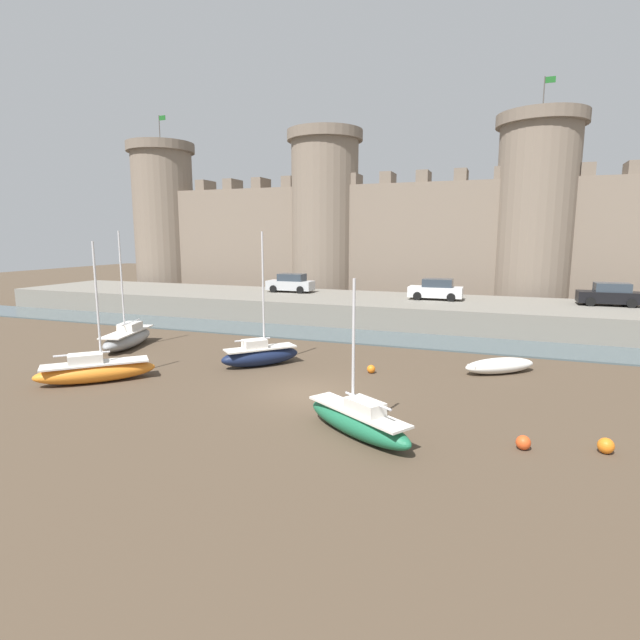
{
  "coord_description": "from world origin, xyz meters",
  "views": [
    {
      "loc": [
        7.73,
        -19.14,
        6.68
      ],
      "look_at": [
        -0.91,
        4.03,
        2.5
      ],
      "focal_mm": 28.0,
      "sensor_mm": 36.0,
      "label": 1
    }
  ],
  "objects": [
    {
      "name": "sailboat_midflat_left",
      "position": [
        -13.51,
        4.49,
        0.6
      ],
      "size": [
        2.75,
        5.35,
        6.97
      ],
      "color": "gray",
      "rests_on": "ground"
    },
    {
      "name": "ground_plane",
      "position": [
        0.0,
        0.0,
        0.0
      ],
      "size": [
        160.0,
        160.0,
        0.0
      ],
      "primitive_type": "plane",
      "color": "#4C3D2D"
    },
    {
      "name": "mooring_buoy_off_centre",
      "position": [
        10.95,
        -2.34,
        0.25
      ],
      "size": [
        0.49,
        0.49,
        0.49
      ],
      "primitive_type": "sphere",
      "color": "orange",
      "rests_on": "ground"
    },
    {
      "name": "mooring_buoy_near_channel",
      "position": [
        1.78,
        4.04,
        0.21
      ],
      "size": [
        0.41,
        0.41,
        0.41
      ],
      "primitive_type": "sphere",
      "color": "orange",
      "rests_on": "ground"
    },
    {
      "name": "castle",
      "position": [
        -0.0,
        29.45,
        7.54
      ],
      "size": [
        66.65,
        7.5,
        19.93
      ],
      "color": "#7A6B5B",
      "rests_on": "ground"
    },
    {
      "name": "car_quay_east",
      "position": [
        -10.07,
        21.2,
        2.54
      ],
      "size": [
        4.13,
        1.94,
        1.62
      ],
      "color": "#B2B5B7",
      "rests_on": "quay_road"
    },
    {
      "name": "quay_road",
      "position": [
        0.0,
        19.58,
        0.88
      ],
      "size": [
        71.14,
        10.0,
        1.76
      ],
      "primitive_type": "cube",
      "color": "slate",
      "rests_on": "ground"
    },
    {
      "name": "mooring_buoy_mid_mud",
      "position": [
        8.56,
        -2.94,
        0.23
      ],
      "size": [
        0.46,
        0.46,
        0.46
      ],
      "primitive_type": "sphere",
      "color": "#E04C1E",
      "rests_on": "ground"
    },
    {
      "name": "sailboat_foreground_centre",
      "position": [
        -9.77,
        -1.89,
        0.57
      ],
      "size": [
        4.64,
        4.59,
        6.45
      ],
      "color": "orange",
      "rests_on": "ground"
    },
    {
      "name": "car_quay_west",
      "position": [
        2.69,
        20.29,
        2.54
      ],
      "size": [
        4.13,
        1.94,
        1.62
      ],
      "color": "silver",
      "rests_on": "quay_road"
    },
    {
      "name": "sailboat_foreground_right",
      "position": [
        3.35,
        -3.74,
        0.56
      ],
      "size": [
        4.66,
        3.53,
        5.32
      ],
      "color": "#1E6B47",
      "rests_on": "ground"
    },
    {
      "name": "car_quay_centre_east",
      "position": [
        14.76,
        21.17,
        2.54
      ],
      "size": [
        4.13,
        1.94,
        1.62
      ],
      "color": "black",
      "rests_on": "quay_road"
    },
    {
      "name": "water_channel",
      "position": [
        0.0,
        12.33,
        0.05
      ],
      "size": [
        80.0,
        4.5,
        0.1
      ],
      "primitive_type": "cube",
      "color": "#47565B",
      "rests_on": "ground"
    },
    {
      "name": "sailboat_near_channel_right",
      "position": [
        -4.0,
        3.43,
        0.6
      ],
      "size": [
        3.72,
        3.95,
        6.9
      ],
      "color": "#141E3D",
      "rests_on": "ground"
    },
    {
      "name": "rowboat_foreground_left",
      "position": [
        7.71,
        6.26,
        0.39
      ],
      "size": [
        3.74,
        3.2,
        0.75
      ],
      "color": "silver",
      "rests_on": "ground"
    }
  ]
}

